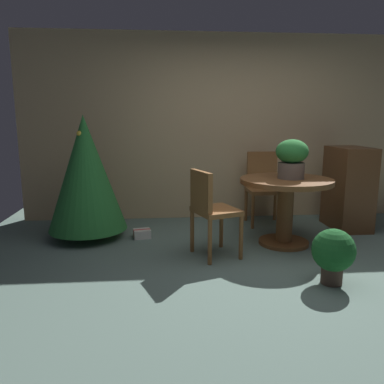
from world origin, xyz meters
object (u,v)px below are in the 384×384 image
potted_plant (333,252)px  holiday_tree (86,173)px  wooden_chair_left (210,207)px  round_dining_table (286,197)px  flower_vase (292,157)px  wooden_cabinet (348,188)px  wooden_chair_far (264,184)px  gift_box_cream (142,234)px

potted_plant → holiday_tree: bearing=147.3°
wooden_chair_left → holiday_tree: holiday_tree is taller
holiday_tree → round_dining_table: bearing=-10.6°
flower_vase → holiday_tree: 2.40m
holiday_tree → wooden_cabinet: holiday_tree is taller
wooden_chair_left → potted_plant: size_ratio=1.85×
wooden_chair_far → round_dining_table: bearing=-90.0°
gift_box_cream → potted_plant: (1.73, -1.46, 0.23)m
round_dining_table → holiday_tree: (-2.30, 0.43, 0.24)m
potted_plant → wooden_chair_left: bearing=142.2°
wooden_cabinet → potted_plant: (-0.97, -1.69, -0.25)m
holiday_tree → wooden_cabinet: (3.34, 0.16, -0.26)m
round_dining_table → wooden_chair_far: wooden_chair_far is taller
round_dining_table → wooden_chair_left: size_ratio=1.13×
holiday_tree → wooden_chair_left: bearing=-28.7°
wooden_chair_far → gift_box_cream: bearing=-161.0°
flower_vase → potted_plant: bearing=-88.7°
wooden_chair_far → wooden_cabinet: bearing=-18.2°
round_dining_table → gift_box_cream: (-1.65, 0.37, -0.50)m
wooden_chair_far → holiday_tree: (-2.30, -0.51, 0.25)m
wooden_chair_left → gift_box_cream: bearing=136.9°
gift_box_cream → potted_plant: 2.28m
round_dining_table → gift_box_cream: round_dining_table is taller
wooden_chair_far → wooden_cabinet: size_ratio=0.92×
wooden_chair_far → holiday_tree: bearing=-167.6°
holiday_tree → wooden_cabinet: 3.36m
holiday_tree → gift_box_cream: (0.65, -0.07, -0.74)m
wooden_chair_left → holiday_tree: 1.61m
wooden_cabinet → gift_box_cream: bearing=-175.2°
holiday_tree → gift_box_cream: holiday_tree is taller
gift_box_cream → wooden_cabinet: size_ratio=0.21×
wooden_chair_far → wooden_chair_left: (-0.91, -1.27, -0.02)m
flower_vase → wooden_chair_left: bearing=-160.8°
wooden_chair_left → wooden_cabinet: wooden_cabinet is taller
round_dining_table → wooden_chair_left: wooden_chair_left is taller
wooden_cabinet → wooden_chair_left: bearing=-154.6°
wooden_cabinet → flower_vase: bearing=-149.2°
wooden_chair_far → potted_plant: bearing=-87.9°
flower_vase → holiday_tree: bearing=169.7°
wooden_chair_far → holiday_tree: holiday_tree is taller
round_dining_table → wooden_chair_left: (-0.91, -0.33, -0.02)m
gift_box_cream → wooden_cabinet: (2.69, 0.23, 0.48)m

